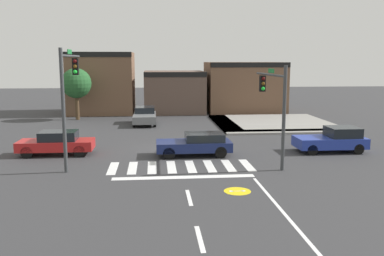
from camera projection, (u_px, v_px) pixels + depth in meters
The scene contains 13 objects.
ground_plane at pixel (176, 149), 26.39m from camera, with size 120.00×120.00×0.00m, color #353538.
crosswalk_near at pixel (181, 167), 21.97m from camera, with size 7.50×2.59×0.01m.
lane_markings at pixel (229, 228), 13.97m from camera, with size 6.80×24.25×0.01m.
bike_detector_marking at pixel (237, 191), 17.88m from camera, with size 1.16×1.16×0.01m.
curb_corner_northeast at pixel (268, 124), 36.40m from camera, with size 10.00×10.60×0.15m.
storefront_row at pixel (173, 86), 44.90m from camera, with size 22.45×6.82×6.31m.
traffic_signal_southwest at pixel (69, 85), 21.86m from camera, with size 0.32×5.02×6.10m.
traffic_signal_southeast at pixel (273, 96), 22.75m from camera, with size 0.32×5.70×5.27m.
car_blue at pixel (333, 140), 25.51m from camera, with size 4.16×1.94×1.51m.
car_red at pixel (57, 143), 24.64m from camera, with size 4.31×1.72×1.41m.
car_navy at pixel (196, 144), 24.49m from camera, with size 4.33×1.85×1.32m.
car_gray at pixel (145, 116), 36.52m from camera, with size 1.93×4.29×1.43m.
roadside_tree at pixel (76, 84), 38.86m from camera, with size 2.78×2.78×4.79m.
Camera 1 is at (-1.37, -25.83, 5.52)m, focal length 39.32 mm.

